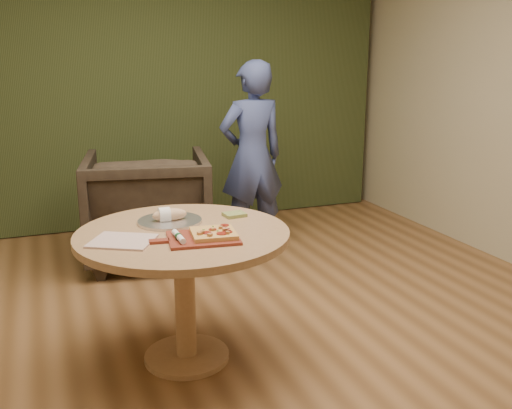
{
  "coord_description": "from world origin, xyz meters",
  "views": [
    {
      "loc": [
        -1.02,
        -2.7,
        1.65
      ],
      "look_at": [
        0.11,
        0.25,
        0.82
      ],
      "focal_mm": 40.0,
      "sensor_mm": 36.0,
      "label": 1
    }
  ],
  "objects_px": {
    "flatbread_pizza": "(214,233)",
    "armchair": "(147,202)",
    "pizza_paddle": "(201,238)",
    "pedestal_table": "(184,256)",
    "person_standing": "(252,157)",
    "serving_tray": "(170,221)",
    "bread_roll": "(168,215)",
    "cutlery_roll": "(179,236)"
  },
  "relations": [
    {
      "from": "flatbread_pizza",
      "to": "armchair",
      "type": "relative_size",
      "value": 0.25
    },
    {
      "from": "pizza_paddle",
      "to": "flatbread_pizza",
      "type": "bearing_deg",
      "value": 5.32
    },
    {
      "from": "pedestal_table",
      "to": "person_standing",
      "type": "height_order",
      "value": "person_standing"
    },
    {
      "from": "flatbread_pizza",
      "to": "armchair",
      "type": "xyz_separation_m",
      "value": [
        -0.01,
        1.86,
        -0.28
      ]
    },
    {
      "from": "pizza_paddle",
      "to": "serving_tray",
      "type": "xyz_separation_m",
      "value": [
        -0.08,
        0.36,
        -0.0
      ]
    },
    {
      "from": "flatbread_pizza",
      "to": "pedestal_table",
      "type": "bearing_deg",
      "value": 123.88
    },
    {
      "from": "pedestal_table",
      "to": "serving_tray",
      "type": "bearing_deg",
      "value": 98.4
    },
    {
      "from": "serving_tray",
      "to": "person_standing",
      "type": "xyz_separation_m",
      "value": [
        1.06,
        1.51,
        0.05
      ]
    },
    {
      "from": "bread_roll",
      "to": "pizza_paddle",
      "type": "bearing_deg",
      "value": -76.24
    },
    {
      "from": "pizza_paddle",
      "to": "armchair",
      "type": "xyz_separation_m",
      "value": [
        0.06,
        1.86,
        -0.26
      ]
    },
    {
      "from": "flatbread_pizza",
      "to": "person_standing",
      "type": "bearing_deg",
      "value": 64.06
    },
    {
      "from": "pizza_paddle",
      "to": "person_standing",
      "type": "xyz_separation_m",
      "value": [
        0.98,
        1.87,
        0.05
      ]
    },
    {
      "from": "pedestal_table",
      "to": "bread_roll",
      "type": "height_order",
      "value": "bread_roll"
    },
    {
      "from": "pedestal_table",
      "to": "armchair",
      "type": "height_order",
      "value": "armchair"
    },
    {
      "from": "bread_roll",
      "to": "person_standing",
      "type": "xyz_separation_m",
      "value": [
        1.07,
        1.51,
        0.01
      ]
    },
    {
      "from": "flatbread_pizza",
      "to": "bread_roll",
      "type": "bearing_deg",
      "value": 113.17
    },
    {
      "from": "pizza_paddle",
      "to": "person_standing",
      "type": "distance_m",
      "value": 2.11
    },
    {
      "from": "bread_roll",
      "to": "flatbread_pizza",
      "type": "bearing_deg",
      "value": -66.83
    },
    {
      "from": "pizza_paddle",
      "to": "armchair",
      "type": "bearing_deg",
      "value": 95.46
    },
    {
      "from": "flatbread_pizza",
      "to": "serving_tray",
      "type": "xyz_separation_m",
      "value": [
        -0.15,
        0.36,
        -0.02
      ]
    },
    {
      "from": "serving_tray",
      "to": "pizza_paddle",
      "type": "bearing_deg",
      "value": -77.59
    },
    {
      "from": "pedestal_table",
      "to": "serving_tray",
      "type": "relative_size",
      "value": 3.19
    },
    {
      "from": "person_standing",
      "to": "cutlery_roll",
      "type": "bearing_deg",
      "value": 55.24
    },
    {
      "from": "cutlery_roll",
      "to": "pizza_paddle",
      "type": "bearing_deg",
      "value": -0.86
    },
    {
      "from": "bread_roll",
      "to": "armchair",
      "type": "relative_size",
      "value": 0.19
    },
    {
      "from": "cutlery_roll",
      "to": "serving_tray",
      "type": "distance_m",
      "value": 0.36
    },
    {
      "from": "pizza_paddle",
      "to": "bread_roll",
      "type": "height_order",
      "value": "bread_roll"
    },
    {
      "from": "flatbread_pizza",
      "to": "pizza_paddle",
      "type": "bearing_deg",
      "value": 177.98
    },
    {
      "from": "person_standing",
      "to": "pizza_paddle",
      "type": "bearing_deg",
      "value": 57.92
    },
    {
      "from": "pedestal_table",
      "to": "pizza_paddle",
      "type": "bearing_deg",
      "value": -73.46
    },
    {
      "from": "pedestal_table",
      "to": "flatbread_pizza",
      "type": "xyz_separation_m",
      "value": [
        0.12,
        -0.18,
        0.17
      ]
    },
    {
      "from": "armchair",
      "to": "bread_roll",
      "type": "bearing_deg",
      "value": 94.48
    },
    {
      "from": "armchair",
      "to": "cutlery_roll",
      "type": "bearing_deg",
      "value": 94.76
    },
    {
      "from": "armchair",
      "to": "flatbread_pizza",
      "type": "bearing_deg",
      "value": 100.33
    },
    {
      "from": "pizza_paddle",
      "to": "person_standing",
      "type": "height_order",
      "value": "person_standing"
    },
    {
      "from": "serving_tray",
      "to": "armchair",
      "type": "relative_size",
      "value": 0.36
    },
    {
      "from": "cutlery_roll",
      "to": "person_standing",
      "type": "distance_m",
      "value": 2.17
    },
    {
      "from": "flatbread_pizza",
      "to": "cutlery_roll",
      "type": "height_order",
      "value": "flatbread_pizza"
    },
    {
      "from": "bread_roll",
      "to": "armchair",
      "type": "distance_m",
      "value": 1.53
    },
    {
      "from": "pedestal_table",
      "to": "serving_tray",
      "type": "distance_m",
      "value": 0.24
    },
    {
      "from": "cutlery_roll",
      "to": "armchair",
      "type": "height_order",
      "value": "armchair"
    },
    {
      "from": "flatbread_pizza",
      "to": "cutlery_roll",
      "type": "relative_size",
      "value": 1.24
    }
  ]
}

